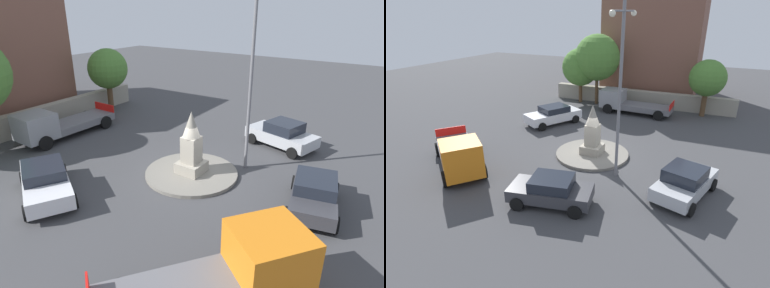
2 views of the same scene
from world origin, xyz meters
The scene contains 11 objects.
ground_plane centered at (0.00, 0.00, 0.00)m, with size 80.00×80.00×0.00m, color #424244.
traffic_island centered at (0.00, 0.00, 0.08)m, with size 4.51×4.51×0.16m, color gray.
monument centered at (0.00, 0.00, 1.52)m, with size 1.23×1.23×3.08m.
streetlamp centered at (-1.84, -2.18, 5.23)m, with size 3.36×0.28×8.75m.
car_dark_grey_far_side centered at (-5.73, -0.39, 0.73)m, with size 2.60×4.09×1.39m.
car_silver_waiting centered at (-2.39, -5.83, 0.78)m, with size 4.30×2.86×1.55m.
car_white_approaching centered at (4.12, 5.12, 0.76)m, with size 4.70×3.66×1.44m.
truck_orange_parked_left centered at (-5.16, 5.73, 1.04)m, with size 5.01×5.76×2.20m.
truck_grey_passing centered at (9.53, 0.78, 0.93)m, with size 2.30×6.20×1.94m.
stone_boundary_wall centered at (12.16, 0.37, 0.72)m, with size 16.86×0.70×1.45m, color #9E9687.
tree_near_wall centered at (11.33, -5.39, 3.22)m, with size 2.99×2.99×4.75m.
Camera 1 is at (-8.14, 11.93, 7.72)m, focal length 31.05 mm.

